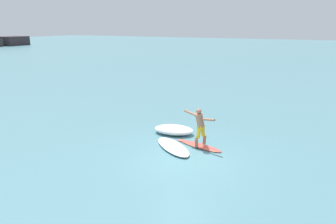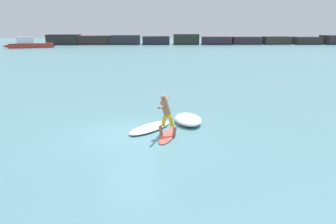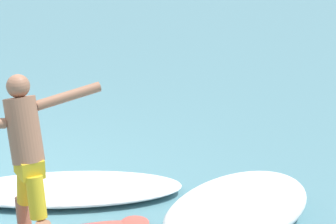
% 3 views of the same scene
% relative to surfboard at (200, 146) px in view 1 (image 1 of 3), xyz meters
% --- Properties ---
extents(ground_plane, '(200.00, 200.00, 0.00)m').
position_rel_surfboard_xyz_m(ground_plane, '(-1.38, 0.05, -0.03)').
color(ground_plane, teal).
extents(surfboard, '(0.97, 2.14, 0.20)m').
position_rel_surfboard_xyz_m(surfboard, '(0.00, 0.00, 0.00)').
color(surfboard, '#D95245').
rests_on(surfboard, ground).
extents(surfer, '(0.73, 1.45, 1.54)m').
position_rel_surfboard_xyz_m(surfer, '(-0.07, -0.02, 0.92)').
color(surfer, '#99664B').
rests_on(surfer, surfboard).
extents(wave_foam_at_tail, '(2.06, 2.32, 0.16)m').
position_rel_surfboard_xyz_m(wave_foam_at_tail, '(-0.70, 0.84, 0.05)').
color(wave_foam_at_tail, white).
rests_on(wave_foam_at_tail, ground).
extents(wave_foam_at_nose, '(1.33, 1.91, 0.37)m').
position_rel_surfboard_xyz_m(wave_foam_at_nose, '(0.90, 1.62, 0.16)').
color(wave_foam_at_nose, white).
rests_on(wave_foam_at_nose, ground).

